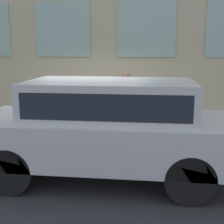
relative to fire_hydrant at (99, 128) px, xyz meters
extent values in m
plane|color=#2D2D30|center=(-0.65, 0.12, -0.52)|extent=(80.00, 80.00, 0.00)
cube|color=#A8A093|center=(0.62, 0.12, -0.45)|extent=(2.55, 60.00, 0.14)
cube|color=#9EBCB2|center=(1.87, -1.12, 2.49)|extent=(0.03, 1.65, 1.60)
cube|color=#9EBCB2|center=(1.87, 1.36, 2.49)|extent=(0.03, 1.65, 1.60)
cylinder|color=gold|center=(0.00, 0.00, -0.36)|extent=(0.33, 0.33, 0.04)
cylinder|color=gold|center=(0.00, 0.00, -0.07)|extent=(0.25, 0.25, 0.62)
sphere|color=#A4891E|center=(0.00, 0.00, 0.24)|extent=(0.26, 0.26, 0.26)
cylinder|color=black|center=(0.00, 0.00, 0.31)|extent=(0.09, 0.09, 0.10)
cylinder|color=gold|center=(0.00, -0.17, 0.00)|extent=(0.09, 0.10, 0.09)
cylinder|color=gold|center=(0.00, 0.17, 0.00)|extent=(0.09, 0.10, 0.09)
cylinder|color=#232328|center=(-0.03, -0.66, 0.04)|extent=(0.12, 0.12, 0.83)
cylinder|color=#232328|center=(0.15, -0.66, 0.04)|extent=(0.12, 0.12, 0.83)
cube|color=#268C4C|center=(0.06, -0.66, 0.77)|extent=(0.23, 0.16, 0.63)
cylinder|color=#268C4C|center=(-0.10, -0.66, 0.78)|extent=(0.10, 0.10, 0.59)
cylinder|color=#268C4C|center=(0.22, -0.66, 0.78)|extent=(0.10, 0.10, 0.59)
sphere|color=brown|center=(0.06, -0.66, 1.22)|extent=(0.28, 0.28, 0.28)
cylinder|color=black|center=(-2.68, 1.09, -0.11)|extent=(0.24, 0.82, 0.82)
cylinder|color=black|center=(-0.99, 1.09, -0.11)|extent=(0.24, 0.82, 0.82)
cylinder|color=black|center=(-2.68, -1.90, -0.11)|extent=(0.24, 0.82, 0.82)
cylinder|color=black|center=(-0.99, -1.90, -0.11)|extent=(0.24, 0.82, 0.82)
cube|color=silver|center=(-1.84, -0.41, 0.28)|extent=(1.94, 4.82, 0.79)
cube|color=silver|center=(-1.84, -0.53, 1.02)|extent=(1.70, 2.99, 0.68)
cube|color=#1E232D|center=(-1.84, -0.53, 1.02)|extent=(1.71, 2.75, 0.44)
camera|label=1|loc=(-7.41, -1.23, 1.92)|focal=50.00mm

